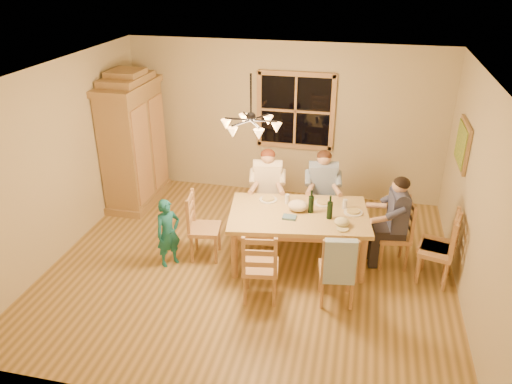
% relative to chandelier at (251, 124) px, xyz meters
% --- Properties ---
extents(floor, '(5.50, 5.50, 0.00)m').
position_rel_chandelier_xyz_m(floor, '(0.00, 0.00, -2.08)').
color(floor, olive).
rests_on(floor, ground).
extents(ceiling, '(5.50, 5.00, 0.02)m').
position_rel_chandelier_xyz_m(ceiling, '(0.00, 0.00, 0.62)').
color(ceiling, white).
rests_on(ceiling, wall_back).
extents(wall_back, '(5.50, 0.02, 2.70)m').
position_rel_chandelier_xyz_m(wall_back, '(0.00, 2.50, -0.73)').
color(wall_back, '#CBBE8F').
rests_on(wall_back, floor).
extents(wall_left, '(0.02, 5.00, 2.70)m').
position_rel_chandelier_xyz_m(wall_left, '(-2.75, 0.00, -0.73)').
color(wall_left, '#CBBE8F').
rests_on(wall_left, floor).
extents(wall_right, '(0.02, 5.00, 2.70)m').
position_rel_chandelier_xyz_m(wall_right, '(2.75, 0.00, -0.73)').
color(wall_right, '#CBBE8F').
rests_on(wall_right, floor).
extents(window, '(1.30, 0.06, 1.30)m').
position_rel_chandelier_xyz_m(window, '(0.20, 2.47, -0.53)').
color(window, black).
rests_on(window, wall_back).
extents(painting, '(0.06, 0.78, 0.64)m').
position_rel_chandelier_xyz_m(painting, '(2.71, 1.20, -0.48)').
color(painting, olive).
rests_on(painting, wall_right).
extents(chandelier, '(0.77, 0.68, 0.71)m').
position_rel_chandelier_xyz_m(chandelier, '(0.00, 0.00, 0.00)').
color(chandelier, black).
rests_on(chandelier, ceiling).
extents(armoire, '(0.66, 1.40, 2.30)m').
position_rel_chandelier_xyz_m(armoire, '(-2.42, 1.60, -1.02)').
color(armoire, olive).
rests_on(armoire, floor).
extents(dining_table, '(2.05, 1.43, 0.76)m').
position_rel_chandelier_xyz_m(dining_table, '(0.60, 0.29, -1.42)').
color(dining_table, tan).
rests_on(dining_table, floor).
extents(chair_far_left, '(0.50, 0.48, 0.99)m').
position_rel_chandelier_xyz_m(chair_far_left, '(-0.00, 1.10, -1.77)').
color(chair_far_left, '#A57549').
rests_on(chair_far_left, floor).
extents(chair_far_right, '(0.50, 0.48, 0.99)m').
position_rel_chandelier_xyz_m(chair_far_right, '(0.83, 1.23, -1.77)').
color(chair_far_right, '#A57549').
rests_on(chair_far_right, floor).
extents(chair_near_left, '(0.50, 0.48, 0.99)m').
position_rel_chandelier_xyz_m(chair_near_left, '(0.27, -0.67, -1.77)').
color(chair_near_left, '#A57549').
rests_on(chair_near_left, floor).
extents(chair_near_right, '(0.50, 0.48, 0.99)m').
position_rel_chandelier_xyz_m(chair_near_right, '(1.21, -0.53, -1.77)').
color(chair_near_right, '#A57549').
rests_on(chair_near_right, floor).
extents(chair_end_left, '(0.48, 0.50, 0.99)m').
position_rel_chandelier_xyz_m(chair_end_left, '(-0.70, 0.09, -1.77)').
color(chair_end_left, '#A57549').
rests_on(chair_end_left, floor).
extents(chair_end_right, '(0.48, 0.50, 0.99)m').
position_rel_chandelier_xyz_m(chair_end_right, '(1.90, 0.49, -1.77)').
color(chair_end_right, '#A57549').
rests_on(chair_end_right, floor).
extents(adult_woman, '(0.44, 0.47, 0.87)m').
position_rel_chandelier_xyz_m(adult_woman, '(-0.00, 1.10, -1.24)').
color(adult_woman, beige).
rests_on(adult_woman, floor).
extents(adult_plaid_man, '(0.44, 0.47, 0.87)m').
position_rel_chandelier_xyz_m(adult_plaid_man, '(0.83, 1.23, -1.24)').
color(adult_plaid_man, '#315287').
rests_on(adult_plaid_man, floor).
extents(adult_slate_man, '(0.47, 0.44, 0.87)m').
position_rel_chandelier_xyz_m(adult_slate_man, '(1.90, 0.49, -1.24)').
color(adult_slate_man, '#3A3E5D').
rests_on(adult_slate_man, floor).
extents(towel, '(0.39, 0.16, 0.58)m').
position_rel_chandelier_xyz_m(towel, '(1.23, -0.71, -1.38)').
color(towel, '#9CB8D3').
rests_on(towel, chair_near_right).
extents(wine_bottle_a, '(0.08, 0.08, 0.33)m').
position_rel_chandelier_xyz_m(wine_bottle_a, '(0.76, 0.34, -1.15)').
color(wine_bottle_a, black).
rests_on(wine_bottle_a, dining_table).
extents(wine_bottle_b, '(0.08, 0.08, 0.33)m').
position_rel_chandelier_xyz_m(wine_bottle_b, '(1.02, 0.22, -1.15)').
color(wine_bottle_b, black).
rests_on(wine_bottle_b, dining_table).
extents(plate_woman, '(0.26, 0.26, 0.02)m').
position_rel_chandelier_xyz_m(plate_woman, '(0.12, 0.57, -1.31)').
color(plate_woman, white).
rests_on(plate_woman, dining_table).
extents(plate_plaid, '(0.26, 0.26, 0.02)m').
position_rel_chandelier_xyz_m(plate_plaid, '(0.90, 0.64, -1.31)').
color(plate_plaid, white).
rests_on(plate_plaid, dining_table).
extents(plate_slate, '(0.26, 0.26, 0.02)m').
position_rel_chandelier_xyz_m(plate_slate, '(1.33, 0.44, -1.31)').
color(plate_slate, white).
rests_on(plate_slate, dining_table).
extents(wine_glass_a, '(0.06, 0.06, 0.14)m').
position_rel_chandelier_xyz_m(wine_glass_a, '(0.40, 0.54, -1.25)').
color(wine_glass_a, silver).
rests_on(wine_glass_a, dining_table).
extents(wine_glass_b, '(0.06, 0.06, 0.14)m').
position_rel_chandelier_xyz_m(wine_glass_b, '(1.21, 0.55, -1.25)').
color(wine_glass_b, silver).
rests_on(wine_glass_b, dining_table).
extents(cap, '(0.20, 0.20, 0.11)m').
position_rel_chandelier_xyz_m(cap, '(1.20, 0.06, -1.26)').
color(cap, '#C7C085').
rests_on(cap, dining_table).
extents(napkin, '(0.20, 0.17, 0.03)m').
position_rel_chandelier_xyz_m(napkin, '(0.50, 0.11, -1.30)').
color(napkin, slate).
rests_on(napkin, dining_table).
extents(cloth_bundle, '(0.28, 0.22, 0.15)m').
position_rel_chandelier_xyz_m(cloth_bundle, '(0.58, 0.35, -1.24)').
color(cloth_bundle, beige).
rests_on(cloth_bundle, dining_table).
extents(child, '(0.42, 0.43, 0.99)m').
position_rel_chandelier_xyz_m(child, '(-1.13, -0.20, -1.58)').
color(child, '#1A6C75').
rests_on(child, floor).
extents(chair_spare_front, '(0.52, 0.54, 0.99)m').
position_rel_chandelier_xyz_m(chair_spare_front, '(2.45, 0.20, -1.77)').
color(chair_spare_front, '#A57549').
rests_on(chair_spare_front, floor).
extents(chair_spare_back, '(0.51, 0.52, 0.99)m').
position_rel_chandelier_xyz_m(chair_spare_back, '(2.45, 0.33, -1.77)').
color(chair_spare_back, '#A57549').
rests_on(chair_spare_back, floor).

